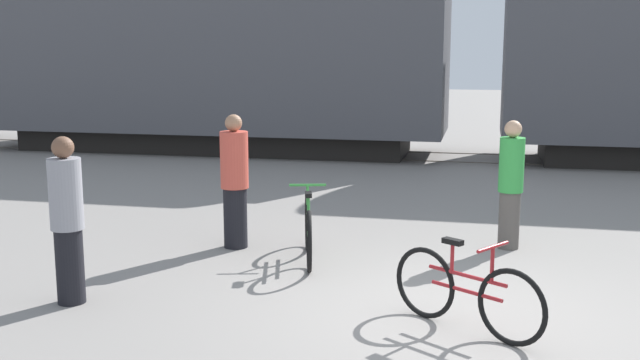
# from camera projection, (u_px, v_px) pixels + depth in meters

# --- Properties ---
(ground_plane) EXTENTS (80.00, 80.00, 0.00)m
(ground_plane) POSITION_uv_depth(u_px,v_px,m) (449.00, 313.00, 7.38)
(ground_plane) COLOR gray
(freight_train) EXTENTS (50.01, 3.09, 5.61)m
(freight_train) POSITION_uv_depth(u_px,v_px,m) (476.00, 31.00, 17.15)
(freight_train) COLOR black
(freight_train) RESTS_ON ground_plane
(rail_near) EXTENTS (62.01, 0.07, 0.01)m
(rail_near) POSITION_uv_depth(u_px,v_px,m) (471.00, 162.00, 16.97)
(rail_near) COLOR #4C4238
(rail_near) RESTS_ON ground_plane
(rail_far) EXTENTS (62.01, 0.07, 0.01)m
(rail_far) POSITION_uv_depth(u_px,v_px,m) (472.00, 154.00, 18.35)
(rail_far) COLOR #4C4238
(rail_far) RESTS_ON ground_plane
(bicycle_maroon) EXTENTS (1.41, 0.96, 0.87)m
(bicycle_maroon) POSITION_uv_depth(u_px,v_px,m) (466.00, 292.00, 6.86)
(bicycle_maroon) COLOR black
(bicycle_maroon) RESTS_ON ground_plane
(bicycle_green) EXTENTS (0.53, 1.65, 0.91)m
(bicycle_green) POSITION_uv_depth(u_px,v_px,m) (308.00, 230.00, 9.14)
(bicycle_green) COLOR black
(bicycle_green) RESTS_ON ground_plane
(person_in_grey) EXTENTS (0.33, 0.33, 1.72)m
(person_in_grey) POSITION_uv_depth(u_px,v_px,m) (67.00, 220.00, 7.53)
(person_in_grey) COLOR black
(person_in_grey) RESTS_ON ground_plane
(person_in_green) EXTENTS (0.32, 0.32, 1.67)m
(person_in_green) POSITION_uv_depth(u_px,v_px,m) (511.00, 184.00, 9.62)
(person_in_green) COLOR #514C47
(person_in_green) RESTS_ON ground_plane
(person_in_red) EXTENTS (0.36, 0.36, 1.74)m
(person_in_red) POSITION_uv_depth(u_px,v_px,m) (235.00, 182.00, 9.66)
(person_in_red) COLOR black
(person_in_red) RESTS_ON ground_plane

